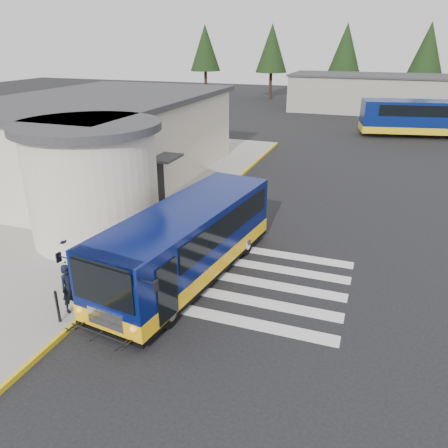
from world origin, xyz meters
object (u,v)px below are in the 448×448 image
(pedestrian_b, at_px, (64,240))
(bollard, at_px, (58,307))
(transit_bus, at_px, (188,245))
(far_bus_a, at_px, (423,117))
(pedestrian_a, at_px, (69,288))

(pedestrian_b, xyz_separation_m, bollard, (2.36, -3.32, -0.32))
(transit_bus, distance_m, bollard, 4.72)
(pedestrian_b, distance_m, bollard, 4.08)
(far_bus_a, bearing_deg, pedestrian_b, 144.38)
(pedestrian_b, bearing_deg, pedestrian_a, 14.61)
(far_bus_a, bearing_deg, bollard, 150.11)
(transit_bus, bearing_deg, bollard, -112.98)
(far_bus_a, bearing_deg, pedestrian_a, 149.71)
(transit_bus, relative_size, far_bus_a, 0.90)
(pedestrian_a, xyz_separation_m, far_bus_a, (11.57, 32.80, 0.79))
(transit_bus, xyz_separation_m, bollard, (-2.40, -4.03, -0.58))
(bollard, height_order, far_bus_a, far_bus_a)
(pedestrian_a, height_order, far_bus_a, far_bus_a)
(transit_bus, distance_m, pedestrian_b, 4.82)
(pedestrian_a, bearing_deg, bollard, -164.56)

